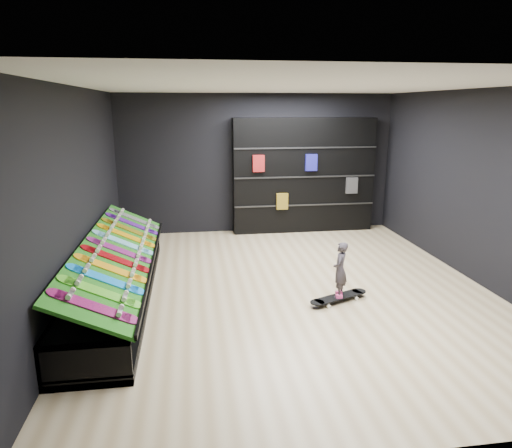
{
  "coord_description": "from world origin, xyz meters",
  "views": [
    {
      "loc": [
        -1.46,
        -6.41,
        2.73
      ],
      "look_at": [
        -0.5,
        0.2,
        1.0
      ],
      "focal_mm": 32.0,
      "sensor_mm": 36.0,
      "label": 1
    }
  ],
  "objects": [
    {
      "name": "floor",
      "position": [
        0.0,
        0.0,
        0.0
      ],
      "size": [
        6.0,
        7.0,
        0.01
      ],
      "primitive_type": "cube",
      "color": "tan",
      "rests_on": "ground"
    },
    {
      "name": "ceiling",
      "position": [
        0.0,
        0.0,
        3.0
      ],
      "size": [
        6.0,
        7.0,
        0.01
      ],
      "primitive_type": "cube",
      "color": "white",
      "rests_on": "ground"
    },
    {
      "name": "wall_back",
      "position": [
        0.0,
        3.5,
        1.5
      ],
      "size": [
        6.0,
        0.02,
        3.0
      ],
      "primitive_type": "cube",
      "color": "black",
      "rests_on": "ground"
    },
    {
      "name": "wall_front",
      "position": [
        0.0,
        -3.5,
        1.5
      ],
      "size": [
        6.0,
        0.02,
        3.0
      ],
      "primitive_type": "cube",
      "color": "black",
      "rests_on": "ground"
    },
    {
      "name": "wall_left",
      "position": [
        -3.0,
        0.0,
        1.5
      ],
      "size": [
        0.02,
        7.0,
        3.0
      ],
      "primitive_type": "cube",
      "color": "black",
      "rests_on": "ground"
    },
    {
      "name": "wall_right",
      "position": [
        3.0,
        0.0,
        1.5
      ],
      "size": [
        0.02,
        7.0,
        3.0
      ],
      "primitive_type": "cube",
      "color": "black",
      "rests_on": "ground"
    },
    {
      "name": "display_rack",
      "position": [
        -2.55,
        0.0,
        0.25
      ],
      "size": [
        0.9,
        4.5,
        0.5
      ],
      "primitive_type": null,
      "color": "black",
      "rests_on": "ground"
    },
    {
      "name": "turf_ramp",
      "position": [
        -2.5,
        0.0,
        0.71
      ],
      "size": [
        0.92,
        4.5,
        0.46
      ],
      "primitive_type": "cube",
      "rotation": [
        0.0,
        0.44,
        0.0
      ],
      "color": "#16590E",
      "rests_on": "display_rack"
    },
    {
      "name": "back_shelving",
      "position": [
        1.02,
        3.32,
        1.25
      ],
      "size": [
        3.11,
        0.36,
        2.49
      ],
      "primitive_type": "cube",
      "color": "black",
      "rests_on": "ground"
    },
    {
      "name": "floor_skateboard",
      "position": [
        0.59,
        -0.57,
        0.04
      ],
      "size": [
        0.99,
        0.58,
        0.09
      ],
      "primitive_type": null,
      "rotation": [
        0.0,
        0.0,
        0.39
      ],
      "color": "black",
      "rests_on": "ground"
    },
    {
      "name": "child",
      "position": [
        0.59,
        -0.57,
        0.33
      ],
      "size": [
        0.2,
        0.22,
        0.48
      ],
      "primitive_type": "imported",
      "rotation": [
        0.0,
        0.0,
        -2.06
      ],
      "color": "black",
      "rests_on": "floor_skateboard"
    },
    {
      "name": "display_board_0",
      "position": [
        -2.49,
        -1.9,
        0.74
      ],
      "size": [
        0.93,
        0.22,
        0.5
      ],
      "primitive_type": null,
      "rotation": [
        0.0,
        0.44,
        0.0
      ],
      "color": "#E5198C",
      "rests_on": "turf_ramp"
    },
    {
      "name": "display_board_1",
      "position": [
        -2.49,
        -1.52,
        0.74
      ],
      "size": [
        0.93,
        0.22,
        0.5
      ],
      "primitive_type": null,
      "rotation": [
        0.0,
        0.44,
        0.0
      ],
      "color": "green",
      "rests_on": "turf_ramp"
    },
    {
      "name": "display_board_2",
      "position": [
        -2.49,
        -1.14,
        0.74
      ],
      "size": [
        0.93,
        0.22,
        0.5
      ],
      "primitive_type": null,
      "rotation": [
        0.0,
        0.44,
        0.0
      ],
      "color": "blue",
      "rests_on": "turf_ramp"
    },
    {
      "name": "display_board_3",
      "position": [
        -2.49,
        -0.76,
        0.74
      ],
      "size": [
        0.93,
        0.22,
        0.5
      ],
      "primitive_type": null,
      "rotation": [
        0.0,
        0.44,
        0.0
      ],
      "color": "orange",
      "rests_on": "turf_ramp"
    },
    {
      "name": "display_board_4",
      "position": [
        -2.49,
        -0.38,
        0.74
      ],
      "size": [
        0.93,
        0.22,
        0.5
      ],
      "primitive_type": null,
      "rotation": [
        0.0,
        0.44,
        0.0
      ],
      "color": "red",
      "rests_on": "turf_ramp"
    },
    {
      "name": "display_board_5",
      "position": [
        -2.49,
        0.0,
        0.74
      ],
      "size": [
        0.93,
        0.22,
        0.5
      ],
      "primitive_type": null,
      "rotation": [
        0.0,
        0.44,
        0.0
      ],
      "color": "#2626BF",
      "rests_on": "turf_ramp"
    },
    {
      "name": "display_board_6",
      "position": [
        -2.49,
        0.38,
        0.74
      ],
      "size": [
        0.93,
        0.22,
        0.5
      ],
      "primitive_type": null,
      "rotation": [
        0.0,
        0.44,
        0.0
      ],
      "color": "#0CB2E5",
      "rests_on": "turf_ramp"
    },
    {
      "name": "display_board_7",
      "position": [
        -2.49,
        0.76,
        0.74
      ],
      "size": [
        0.93,
        0.22,
        0.5
      ],
      "primitive_type": null,
      "rotation": [
        0.0,
        0.44,
        0.0
      ],
      "color": "yellow",
      "rests_on": "turf_ramp"
    },
    {
      "name": "display_board_8",
      "position": [
        -2.49,
        1.14,
        0.74
      ],
      "size": [
        0.93,
        0.22,
        0.5
      ],
      "primitive_type": null,
      "rotation": [
        0.0,
        0.44,
        0.0
      ],
      "color": "yellow",
      "rests_on": "turf_ramp"
    },
    {
      "name": "display_board_9",
      "position": [
        -2.49,
        1.52,
        0.74
      ],
      "size": [
        0.93,
        0.22,
        0.5
      ],
      "primitive_type": null,
      "rotation": [
        0.0,
        0.44,
        0.0
      ],
      "color": "purple",
      "rests_on": "turf_ramp"
    },
    {
      "name": "display_board_10",
      "position": [
        -2.49,
        1.9,
        0.74
      ],
      "size": [
        0.93,
        0.22,
        0.5
      ],
      "primitive_type": null,
      "rotation": [
        0.0,
        0.44,
        0.0
      ],
      "color": "black",
      "rests_on": "turf_ramp"
    }
  ]
}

